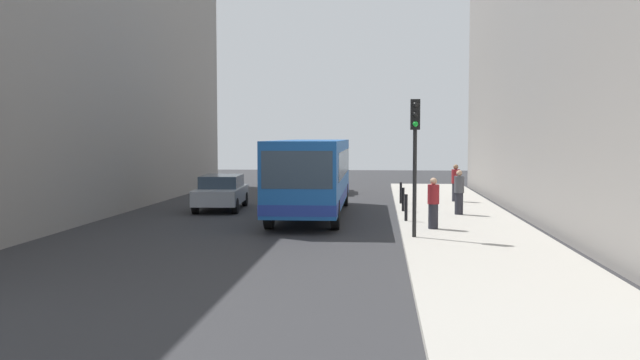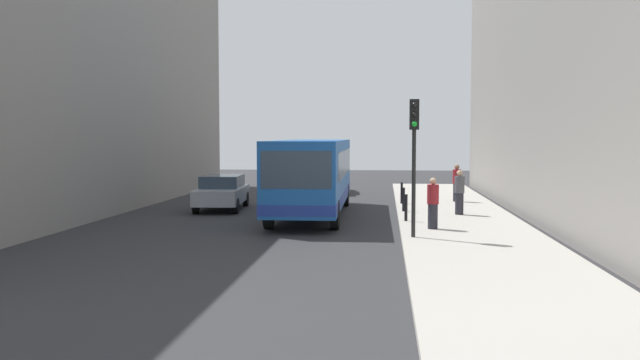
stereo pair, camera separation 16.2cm
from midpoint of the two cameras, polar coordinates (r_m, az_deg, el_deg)
The scene contains 14 objects.
ground_plane at distance 23.66m, azimuth -0.93°, elevation -3.98°, with size 80.00×80.00×0.00m, color #2D2D30.
sidewalk at distance 23.67m, azimuth 12.21°, elevation -3.88°, with size 4.40×40.00×0.15m, color #ADA89E.
building_left at distance 30.88m, azimuth -22.05°, elevation 8.94°, with size 7.00×32.00×12.26m, color gray.
building_right at distance 29.14m, azimuth 23.80°, elevation 13.20°, with size 7.00×32.00×16.26m, color gray.
bus at distance 26.96m, azimuth -0.44°, elevation 0.64°, with size 2.65×11.05×3.00m.
car_beside_bus at distance 29.54m, azimuth -8.05°, elevation -0.96°, with size 2.11×4.51×1.48m.
car_behind_bus at distance 38.10m, azimuth 0.94°, elevation 0.12°, with size 2.02×4.47×1.48m.
traffic_light at distance 20.33m, azimuth 8.12°, elevation 3.22°, with size 0.28×0.33×4.10m.
bollard_near at distance 24.34m, azimuth 7.41°, elevation -2.31°, with size 0.11×0.11×0.95m, color black.
bollard_mid at distance 27.48m, azimuth 7.19°, elevation -1.63°, with size 0.11×0.11×0.95m, color black.
bollard_far at distance 30.62m, azimuth 7.02°, elevation -1.08°, with size 0.11×0.11×0.95m, color black.
pedestrian_near_signal at distance 22.38m, azimuth 9.65°, elevation -1.95°, with size 0.38×0.38×1.66m.
pedestrian_mid_sidewalk at distance 26.64m, azimuth 11.78°, elevation -1.03°, with size 0.38×0.38×1.71m.
pedestrian_far_sidewalk at distance 31.95m, azimuth 11.53°, elevation -0.25°, with size 0.38×0.38×1.71m.
Camera 2 is at (2.69, -23.29, 3.16)m, focal length 38.16 mm.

